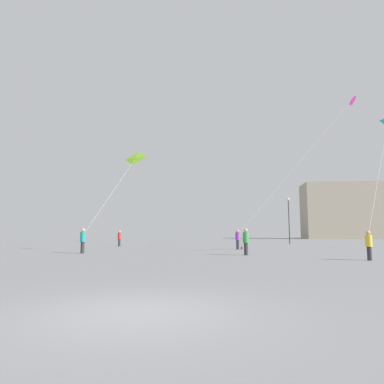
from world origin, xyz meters
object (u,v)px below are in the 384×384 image
object	(u,v)px
kite_magenta_diamond	(350,102)
person_in_yellow	(369,244)
lamppost_east	(289,214)
handbag_beside_flyer	(242,248)
person_in_green	(246,240)
building_left_hall	(342,211)
person_in_teal	(83,240)
person_in_red	(119,238)
person_in_purple	(238,238)
kite_lime_delta	(135,159)

from	to	relation	value
kite_magenta_diamond	person_in_yellow	bearing A→B (deg)	-110.27
lamppost_east	handbag_beside_flyer	size ratio (longest dim) A/B	19.25
person_in_green	person_in_yellow	bearing A→B (deg)	137.68
person_in_green	building_left_hall	xyz separation A→B (m)	(31.48, 68.25, 6.25)
person_in_yellow	handbag_beside_flyer	world-z (taller)	person_in_yellow
person_in_green	kite_magenta_diamond	bearing A→B (deg)	-149.18
person_in_teal	kite_magenta_diamond	size ratio (longest dim) A/B	0.13
person_in_red	kite_magenta_diamond	world-z (taller)	kite_magenta_diamond
kite_magenta_diamond	building_left_hall	world-z (taller)	kite_magenta_diamond
person_in_yellow	handbag_beside_flyer	size ratio (longest dim) A/B	4.99
person_in_green	kite_magenta_diamond	world-z (taller)	kite_magenta_diamond
person_in_purple	person_in_teal	world-z (taller)	person_in_teal
person_in_yellow	person_in_green	bearing A→B (deg)	-123.49
kite_magenta_diamond	lamppost_east	size ratio (longest dim) A/B	2.19
kite_magenta_diamond	lamppost_east	distance (m)	17.05
kite_lime_delta	lamppost_east	distance (m)	24.84
person_in_red	kite_lime_delta	bearing A→B (deg)	-167.31
person_in_purple	person_in_red	bearing A→B (deg)	-44.02
kite_lime_delta	building_left_hall	world-z (taller)	building_left_hall
person_in_purple	person_in_yellow	world-z (taller)	person_in_purple
kite_magenta_diamond	person_in_red	bearing A→B (deg)	169.07
lamppost_east	handbag_beside_flyer	bearing A→B (deg)	-116.87
person_in_teal	person_in_red	bearing A→B (deg)	-11.44
person_in_yellow	person_in_teal	world-z (taller)	person_in_teal
handbag_beside_flyer	person_in_purple	bearing A→B (deg)	-164.05
person_in_purple	person_in_teal	size ratio (longest dim) A/B	0.99
person_in_purple	handbag_beside_flyer	distance (m)	0.93
person_in_green	person_in_red	world-z (taller)	person_in_green
person_in_yellow	handbag_beside_flyer	xyz separation A→B (m)	(-5.87, 12.15, -0.75)
person_in_teal	kite_lime_delta	xyz separation A→B (m)	(2.84, 3.64, 6.75)
person_in_green	person_in_teal	xyz separation A→B (m)	(-11.64, 1.27, 0.02)
person_in_yellow	lamppost_east	bearing A→B (deg)	175.50
lamppost_east	person_in_red	bearing A→B (deg)	-156.99
kite_lime_delta	lamppost_east	xyz separation A→B (m)	(16.64, 18.07, -3.72)
person_in_purple	person_in_red	size ratio (longest dim) A/B	1.03
person_in_teal	kite_magenta_diamond	xyz separation A→B (m)	(22.89, 8.42, 13.14)
building_left_hall	lamppost_east	distance (m)	51.17
person_in_teal	building_left_hall	size ratio (longest dim) A/B	0.09
lamppost_east	handbag_beside_flyer	distance (m)	17.01
person_in_green	person_in_teal	world-z (taller)	person_in_teal
person_in_teal	person_in_green	bearing A→B (deg)	-111.92
person_in_red	building_left_hall	xyz separation A→B (m)	(44.08, 53.96, 6.27)
kite_lime_delta	building_left_hall	size ratio (longest dim) A/B	0.35
person_in_red	kite_lime_delta	distance (m)	12.18
person_in_purple	person_in_green	world-z (taller)	person_in_purple
building_left_hall	lamppost_east	xyz separation A→B (m)	(-23.63, -45.27, -3.21)
kite_magenta_diamond	lamppost_east	bearing A→B (deg)	104.42
person_in_green	person_in_red	xyz separation A→B (m)	(-12.61, 14.29, -0.02)
kite_lime_delta	lamppost_east	world-z (taller)	kite_lime_delta
person_in_teal	handbag_beside_flyer	size ratio (longest dim) A/B	5.62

